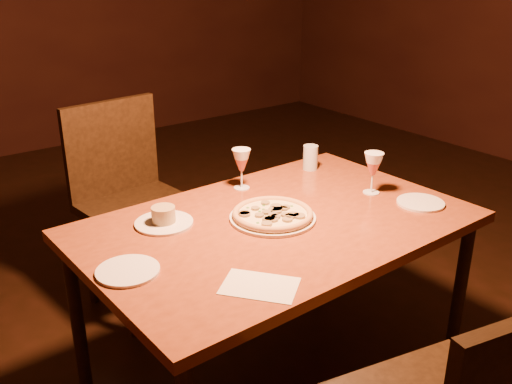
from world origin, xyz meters
TOP-DOWN VIEW (x-y plane):
  - floor at (0.00, 0.00)m, footprint 7.00×7.00m
  - dining_table at (-0.28, -0.10)m, footprint 1.36×0.89m
  - chair_far at (-0.41, 0.81)m, footprint 0.51×0.51m
  - pizza_plate at (-0.29, -0.08)m, footprint 0.30×0.30m
  - ramekin_saucer at (-0.61, 0.11)m, footprint 0.20×0.20m
  - wine_glass_far at (-0.20, 0.22)m, footprint 0.07×0.07m
  - wine_glass_right at (0.17, -0.12)m, footprint 0.07×0.07m
  - water_tumbler at (0.16, 0.22)m, footprint 0.06×0.06m
  - side_plate_left at (-0.85, -0.11)m, footprint 0.19×0.19m
  - side_plate_near at (0.24, -0.31)m, footprint 0.17×0.17m
  - menu_card at (-0.59, -0.40)m, footprint 0.24×0.25m

SIDE VIEW (x-z plane):
  - floor at x=0.00m, z-range 0.00..0.00m
  - chair_far at x=-0.41m, z-range 0.06..1.03m
  - dining_table at x=-0.28m, z-range 0.30..1.01m
  - menu_card at x=-0.59m, z-range 0.72..0.72m
  - side_plate_near at x=0.24m, z-range 0.72..0.73m
  - side_plate_left at x=-0.85m, z-range 0.72..0.73m
  - pizza_plate at x=-0.29m, z-range 0.72..0.75m
  - ramekin_saucer at x=-0.61m, z-range 0.71..0.77m
  - water_tumbler at x=0.16m, z-range 0.72..0.82m
  - wine_glass_far at x=-0.20m, z-range 0.72..0.88m
  - wine_glass_right at x=0.17m, z-range 0.72..0.88m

